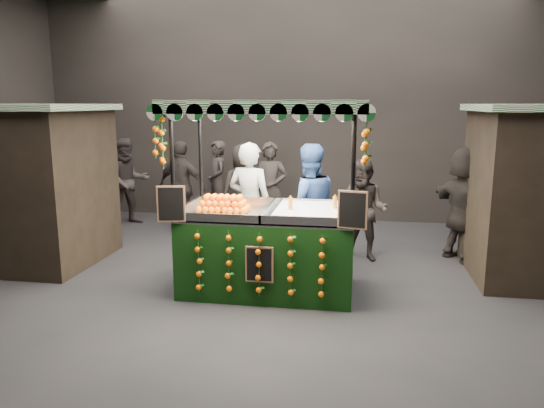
# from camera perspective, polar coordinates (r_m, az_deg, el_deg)

# --- Properties ---
(ground) EXTENTS (12.00, 12.00, 0.00)m
(ground) POSITION_cam_1_polar(r_m,az_deg,el_deg) (7.24, -1.03, -10.12)
(ground) COLOR black
(ground) RESTS_ON ground
(market_hall) EXTENTS (12.10, 10.10, 5.05)m
(market_hall) POSITION_cam_1_polar(r_m,az_deg,el_deg) (6.79, -1.14, 17.54)
(market_hall) COLOR black
(market_hall) RESTS_ON ground
(neighbour_stall_left) EXTENTS (3.00, 2.20, 2.60)m
(neighbour_stall_left) POSITION_cam_1_polar(r_m,az_deg,el_deg) (9.58, -26.71, 2.04)
(neighbour_stall_left) COLOR black
(neighbour_stall_left) RESTS_ON ground
(juice_stall) EXTENTS (2.74, 1.61, 2.65)m
(juice_stall) POSITION_cam_1_polar(r_m,az_deg,el_deg) (7.20, -0.37, -3.36)
(juice_stall) COLOR black
(juice_stall) RESTS_ON ground
(vendor_grey) EXTENTS (0.83, 0.64, 2.02)m
(vendor_grey) POSITION_cam_1_polar(r_m,az_deg,el_deg) (8.30, -2.45, -0.11)
(vendor_grey) COLOR gray
(vendor_grey) RESTS_ON ground
(vendor_blue) EXTENTS (1.17, 1.04, 2.00)m
(vendor_blue) POSITION_cam_1_polar(r_m,az_deg,el_deg) (8.20, 3.99, -0.33)
(vendor_blue) COLOR navy
(vendor_blue) RESTS_ON ground
(shopper_0) EXTENTS (0.69, 0.46, 1.87)m
(shopper_0) POSITION_cam_1_polar(r_m,az_deg,el_deg) (10.30, -0.18, 1.66)
(shopper_0) COLOR #2C2623
(shopper_0) RESTS_ON ground
(shopper_1) EXTENTS (1.01, 0.90, 1.71)m
(shopper_1) POSITION_cam_1_polar(r_m,az_deg,el_deg) (8.79, 10.06, -0.68)
(shopper_1) COLOR #282221
(shopper_1) RESTS_ON ground
(shopper_2) EXTENTS (1.17, 0.70, 1.87)m
(shopper_2) POSITION_cam_1_polar(r_m,az_deg,el_deg) (10.76, -9.87, 1.90)
(shopper_2) COLOR #2E2926
(shopper_2) RESTS_ON ground
(shopper_3) EXTENTS (1.22, 1.40, 1.87)m
(shopper_3) POSITION_cam_1_polar(r_m,az_deg,el_deg) (10.19, 23.53, 0.66)
(shopper_3) COLOR black
(shopper_3) RESTS_ON ground
(shopper_4) EXTENTS (1.07, 0.95, 1.84)m
(shopper_4) POSITION_cam_1_polar(r_m,az_deg,el_deg) (10.32, -3.12, 1.58)
(shopper_4) COLOR black
(shopper_4) RESTS_ON ground
(shopper_5) EXTENTS (1.38, 1.83, 1.92)m
(shopper_5) POSITION_cam_1_polar(r_m,az_deg,el_deg) (9.19, 20.42, -0.02)
(shopper_5) COLOR #292521
(shopper_5) RESTS_ON ground
(shopper_6) EXTENTS (0.72, 0.79, 1.81)m
(shopper_6) POSITION_cam_1_polar(r_m,az_deg,el_deg) (11.42, -6.02, 2.39)
(shopper_6) COLOR #2C2524
(shopper_6) RESTS_ON ground
(shopper_7) EXTENTS (1.16, 1.13, 1.88)m
(shopper_7) POSITION_cam_1_polar(r_m,az_deg,el_deg) (11.68, -15.51, 2.41)
(shopper_7) COLOR #2D2524
(shopper_7) RESTS_ON ground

